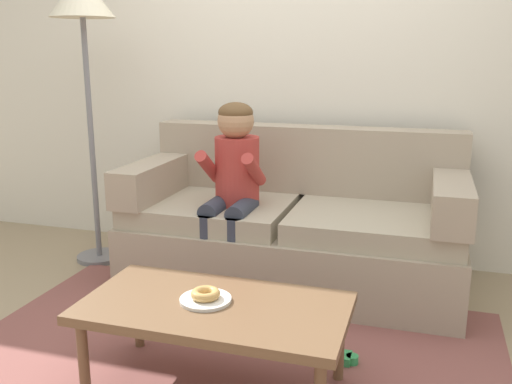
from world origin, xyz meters
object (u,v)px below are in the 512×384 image
at_px(person_child, 233,178).
at_px(floor_lamp, 83,19).
at_px(toy_controller, 333,358).
at_px(couch, 294,228).
at_px(donut, 205,294).
at_px(coffee_table, 215,313).

relative_size(person_child, floor_lamp, 0.60).
bearing_deg(toy_controller, person_child, 125.43).
height_order(couch, donut, couch).
height_order(coffee_table, donut, donut).
distance_m(toy_controller, floor_lamp, 2.49).
xyz_separation_m(couch, donut, (-0.08, -1.23, 0.09)).
height_order(couch, floor_lamp, floor_lamp).
distance_m(donut, toy_controller, 0.71).
distance_m(coffee_table, toy_controller, 0.65).
bearing_deg(couch, donut, -93.61).
bearing_deg(donut, floor_lamp, 136.75).
xyz_separation_m(coffee_table, person_child, (-0.28, 1.03, 0.32)).
height_order(coffee_table, person_child, person_child).
bearing_deg(floor_lamp, coffee_table, -42.54).
bearing_deg(toy_controller, couch, 102.99).
height_order(person_child, floor_lamp, floor_lamp).
bearing_deg(couch, coffee_table, -91.65).
bearing_deg(donut, coffee_table, -11.92).
relative_size(person_child, toy_controller, 4.87).
xyz_separation_m(couch, coffee_table, (-0.04, -1.24, 0.02)).
height_order(donut, floor_lamp, floor_lamp).
height_order(person_child, donut, person_child).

